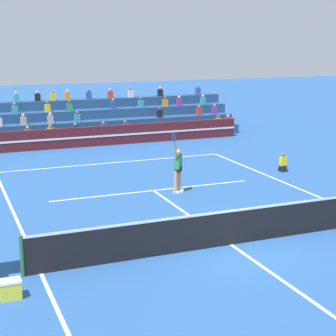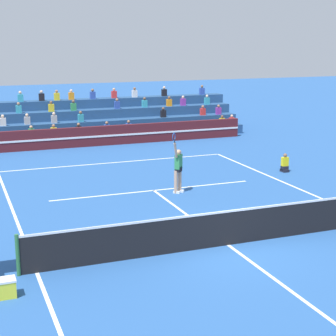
{
  "view_description": "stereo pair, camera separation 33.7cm",
  "coord_description": "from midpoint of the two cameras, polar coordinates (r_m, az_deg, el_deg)",
  "views": [
    {
      "loc": [
        -7.51,
        -13.61,
        5.9
      ],
      "look_at": [
        0.24,
        5.48,
        1.1
      ],
      "focal_mm": 60.0,
      "sensor_mm": 36.0,
      "label": 1
    },
    {
      "loc": [
        -7.2,
        -13.74,
        5.9
      ],
      "look_at": [
        0.24,
        5.48,
        1.1
      ],
      "focal_mm": 60.0,
      "sensor_mm": 36.0,
      "label": 2
    }
  ],
  "objects": [
    {
      "name": "sponsor_banner_wall",
      "position": [
        31.45,
        -8.26,
        3.18
      ],
      "size": [
        18.0,
        0.26,
        1.1
      ],
      "color": "#51191E",
      "rests_on": "ground"
    },
    {
      "name": "tennis_net",
      "position": [
        16.43,
        5.87,
        -5.98
      ],
      "size": [
        12.0,
        0.1,
        1.1
      ],
      "color": "#2D6B38",
      "rests_on": "ground"
    },
    {
      "name": "equipment_cooler",
      "position": [
        13.8,
        -16.41,
        -11.72
      ],
      "size": [
        0.5,
        0.38,
        0.45
      ],
      "color": "yellow",
      "rests_on": "ground"
    },
    {
      "name": "ground_plane",
      "position": [
        16.61,
        5.83,
        -7.76
      ],
      "size": [
        120.0,
        120.0,
        0.0
      ],
      "primitive_type": "plane",
      "color": "#285699"
    },
    {
      "name": "court_lines",
      "position": [
        16.61,
        5.83,
        -7.75
      ],
      "size": [
        11.1,
        23.9,
        0.01
      ],
      "color": "white",
      "rests_on": "ground"
    },
    {
      "name": "bleacher_stand",
      "position": [
        34.45,
        -9.56,
        4.48
      ],
      "size": [
        19.69,
        3.8,
        2.83
      ],
      "color": "navy",
      "rests_on": "ground"
    },
    {
      "name": "tennis_ball",
      "position": [
        17.08,
        -0.23,
        -6.97
      ],
      "size": [
        0.07,
        0.07,
        0.07
      ],
      "primitive_type": "sphere",
      "color": "#C6DB33",
      "rests_on": "ground"
    },
    {
      "name": "ball_kid_courtside",
      "position": [
        25.79,
        11.23,
        0.38
      ],
      "size": [
        0.3,
        0.36,
        0.84
      ],
      "color": "black",
      "rests_on": "ground"
    },
    {
      "name": "tennis_player",
      "position": [
        21.66,
        0.57,
        0.0
      ],
      "size": [
        0.73,
        0.76,
        2.49
      ],
      "color": "tan",
      "rests_on": "ground"
    }
  ]
}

